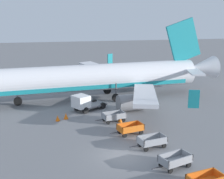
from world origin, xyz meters
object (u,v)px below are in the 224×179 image
baggage_cart_fourth_in_row (130,128)px  traffic_cone_mid_apron (120,119)px  traffic_cone_near_plane (66,116)px  traffic_cone_by_carts (58,118)px  baggage_cart_third_in_row (152,141)px  baggage_cart_far_end (114,116)px  service_truck_beside_carts (84,103)px  airplane (101,78)px  baggage_cart_second_in_row (175,160)px

baggage_cart_fourth_in_row → traffic_cone_mid_apron: 3.69m
traffic_cone_near_plane → traffic_cone_by_carts: traffic_cone_near_plane is taller
baggage_cart_third_in_row → baggage_cart_fourth_in_row: (-1.08, 3.48, 0.00)m
baggage_cart_fourth_in_row → baggage_cart_far_end: bearing=101.9°
service_truck_beside_carts → traffic_cone_near_plane: service_truck_beside_carts is taller
airplane → traffic_cone_mid_apron: (0.27, -10.16, -2.69)m
service_truck_beside_carts → airplane: bearing=59.1°
service_truck_beside_carts → traffic_cone_mid_apron: bearing=-54.4°
baggage_cart_far_end → traffic_cone_by_carts: 6.39m
baggage_cart_far_end → airplane: bearing=87.6°
traffic_cone_near_plane → baggage_cart_fourth_in_row: bearing=-44.9°
traffic_cone_mid_apron → traffic_cone_by_carts: 7.13m
baggage_cart_far_end → baggage_cart_fourth_in_row: bearing=-78.1°
baggage_cart_second_in_row → airplane: bearing=95.5°
baggage_cart_fourth_in_row → baggage_cart_far_end: (-0.84, 3.97, 0.00)m
baggage_cart_third_in_row → traffic_cone_near_plane: (-7.13, 9.52, -0.25)m
baggage_cart_second_in_row → traffic_cone_mid_apron: 11.25m
baggage_cart_far_end → traffic_cone_by_carts: (-6.19, 1.56, -0.27)m
service_truck_beside_carts → traffic_cone_mid_apron: size_ratio=6.48×
baggage_cart_third_in_row → service_truck_beside_carts: (-4.68, 12.00, 0.50)m
baggage_cart_fourth_in_row → traffic_cone_near_plane: baggage_cart_fourth_in_row is taller
baggage_cart_far_end → traffic_cone_by_carts: baggage_cart_far_end is taller
baggage_cart_fourth_in_row → baggage_cart_far_end: 4.06m
service_truck_beside_carts → baggage_cart_second_in_row: bearing=-71.9°
traffic_cone_by_carts → airplane: bearing=51.5°
baggage_cart_far_end → traffic_cone_mid_apron: size_ratio=4.97×
airplane → traffic_cone_mid_apron: size_ratio=51.64×
baggage_cart_second_in_row → baggage_cart_far_end: same height
baggage_cart_fourth_in_row → traffic_cone_by_carts: baggage_cart_fourth_in_row is taller
baggage_cart_second_in_row → baggage_cart_far_end: size_ratio=0.99×
baggage_cart_second_in_row → baggage_cart_third_in_row: bearing=97.8°
baggage_cart_third_in_row → traffic_cone_near_plane: baggage_cart_third_in_row is taller
baggage_cart_far_end → service_truck_beside_carts: service_truck_beside_carts is taller
airplane → traffic_cone_by_carts: size_ratio=56.69×
baggage_cart_second_in_row → service_truck_beside_carts: (-5.22, 15.95, 0.50)m
baggage_cart_fourth_in_row → traffic_cone_by_carts: bearing=141.8°
traffic_cone_near_plane → traffic_cone_mid_apron: 6.36m
baggage_cart_second_in_row → traffic_cone_mid_apron: baggage_cart_second_in_row is taller
traffic_cone_near_plane → baggage_cart_second_in_row: bearing=-60.3°
baggage_cart_third_in_row → baggage_cart_far_end: bearing=104.5°
airplane → baggage_cart_fourth_in_row: size_ratio=10.39×
traffic_cone_mid_apron → traffic_cone_by_carts: size_ratio=1.10×
baggage_cart_third_in_row → baggage_cart_far_end: size_ratio=1.00×
airplane → traffic_cone_near_plane: (-5.63, -7.81, -2.70)m
service_truck_beside_carts → traffic_cone_near_plane: bearing=-134.6°
baggage_cart_fourth_in_row → traffic_cone_by_carts: (-7.03, 5.53, -0.27)m
traffic_cone_mid_apron → traffic_cone_by_carts: (-6.88, 1.85, -0.03)m
traffic_cone_near_plane → airplane: bearing=54.2°
baggage_cart_fourth_in_row → baggage_cart_third_in_row: bearing=-72.7°
service_truck_beside_carts → traffic_cone_near_plane: (-2.45, -2.48, -0.75)m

